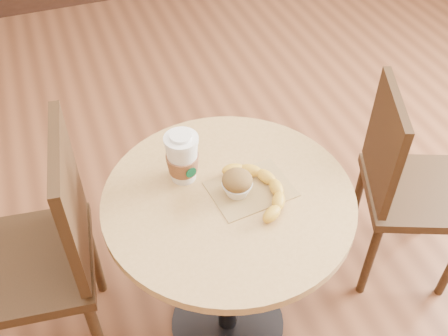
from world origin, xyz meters
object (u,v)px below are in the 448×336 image
cafe_table (228,238)px  banana (260,189)px  coffee_cup (182,159)px  muffin (237,183)px  chair_left (45,251)px  chair_right (403,183)px

cafe_table → banana: bearing=-14.2°
coffee_cup → muffin: bearing=-56.9°
muffin → chair_left: bearing=163.6°
cafe_table → chair_right: size_ratio=0.87×
banana → chair_right: bearing=2.8°
coffee_cup → banana: size_ratio=0.62×
cafe_table → chair_left: 0.59m
chair_left → muffin: 0.67m
chair_left → coffee_cup: 0.56m
cafe_table → chair_right: (0.73, 0.07, -0.07)m
chair_left → chair_right: (1.30, -0.11, -0.05)m
coffee_cup → muffin: size_ratio=1.85×
chair_right → muffin: (-0.71, -0.07, 0.31)m
chair_left → banana: size_ratio=3.47×
chair_right → muffin: size_ratio=9.45×
chair_left → muffin: chair_left is taller
muffin → chair_right: bearing=5.4°
cafe_table → muffin: (0.03, 0.00, 0.24)m
chair_left → banana: 0.73m
chair_right → coffee_cup: coffee_cup is taller
cafe_table → coffee_cup: bearing=129.4°
chair_left → coffee_cup: size_ratio=5.62×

